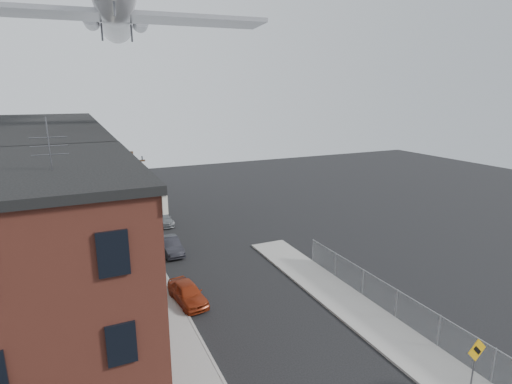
{
  "coord_description": "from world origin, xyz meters",
  "views": [
    {
      "loc": [
        -9.25,
        -10.63,
        12.95
      ],
      "look_at": [
        -0.4,
        8.56,
        7.69
      ],
      "focal_mm": 28.0,
      "sensor_mm": 36.0,
      "label": 1
    }
  ],
  "objects_px": {
    "car_far": "(162,218)",
    "car_mid": "(170,246)",
    "warning_sign": "(475,357)",
    "street_tree": "(124,196)",
    "utility_pole": "(136,211)",
    "car_near": "(187,293)",
    "airplane": "(115,7)"
  },
  "relations": [
    {
      "from": "street_tree",
      "to": "airplane",
      "type": "xyz_separation_m",
      "value": [
        0.32,
        -1.5,
        16.34
      ]
    },
    {
      "from": "warning_sign",
      "to": "airplane",
      "type": "xyz_separation_m",
      "value": [
        -10.55,
        27.45,
        17.91
      ]
    },
    {
      "from": "car_far",
      "to": "car_mid",
      "type": "bearing_deg",
      "value": -99.25
    },
    {
      "from": "street_tree",
      "to": "car_mid",
      "type": "relative_size",
      "value": 1.29
    },
    {
      "from": "car_near",
      "to": "car_far",
      "type": "relative_size",
      "value": 0.93
    },
    {
      "from": "street_tree",
      "to": "car_mid",
      "type": "xyz_separation_m",
      "value": [
        2.52,
        -7.48,
        -2.78
      ]
    },
    {
      "from": "warning_sign",
      "to": "street_tree",
      "type": "bearing_deg",
      "value": 110.58
    },
    {
      "from": "car_mid",
      "to": "airplane",
      "type": "xyz_separation_m",
      "value": [
        -2.2,
        5.98,
        19.13
      ]
    },
    {
      "from": "utility_pole",
      "to": "car_near",
      "type": "height_order",
      "value": "utility_pole"
    },
    {
      "from": "street_tree",
      "to": "airplane",
      "type": "relative_size",
      "value": 0.19
    },
    {
      "from": "street_tree",
      "to": "car_far",
      "type": "xyz_separation_m",
      "value": [
        3.47,
        0.42,
        -2.84
      ]
    },
    {
      "from": "warning_sign",
      "to": "car_near",
      "type": "height_order",
      "value": "warning_sign"
    },
    {
      "from": "warning_sign",
      "to": "car_mid",
      "type": "distance_m",
      "value": 23.07
    },
    {
      "from": "street_tree",
      "to": "car_far",
      "type": "bearing_deg",
      "value": 6.82
    },
    {
      "from": "utility_pole",
      "to": "car_mid",
      "type": "relative_size",
      "value": 2.23
    },
    {
      "from": "warning_sign",
      "to": "airplane",
      "type": "bearing_deg",
      "value": 111.02
    },
    {
      "from": "car_mid",
      "to": "car_far",
      "type": "distance_m",
      "value": 7.95
    },
    {
      "from": "utility_pole",
      "to": "street_tree",
      "type": "distance_m",
      "value": 10.0
    },
    {
      "from": "utility_pole",
      "to": "street_tree",
      "type": "bearing_deg",
      "value": 88.11
    },
    {
      "from": "car_near",
      "to": "warning_sign",
      "type": "bearing_deg",
      "value": -61.98
    },
    {
      "from": "utility_pole",
      "to": "car_far",
      "type": "height_order",
      "value": "utility_pole"
    },
    {
      "from": "warning_sign",
      "to": "car_near",
      "type": "relative_size",
      "value": 0.71
    },
    {
      "from": "street_tree",
      "to": "car_near",
      "type": "height_order",
      "value": "street_tree"
    },
    {
      "from": "car_near",
      "to": "car_mid",
      "type": "distance_m",
      "value": 8.49
    },
    {
      "from": "car_near",
      "to": "airplane",
      "type": "distance_m",
      "value": 23.99
    },
    {
      "from": "warning_sign",
      "to": "airplane",
      "type": "distance_m",
      "value": 34.43
    },
    {
      "from": "warning_sign",
      "to": "car_far",
      "type": "distance_m",
      "value": 30.31
    },
    {
      "from": "warning_sign",
      "to": "car_near",
      "type": "distance_m",
      "value": 15.99
    },
    {
      "from": "car_near",
      "to": "utility_pole",
      "type": "bearing_deg",
      "value": 101.21
    },
    {
      "from": "car_mid",
      "to": "car_near",
      "type": "bearing_deg",
      "value": -98.2
    },
    {
      "from": "street_tree",
      "to": "airplane",
      "type": "height_order",
      "value": "airplane"
    },
    {
      "from": "car_mid",
      "to": "car_far",
      "type": "xyz_separation_m",
      "value": [
        0.95,
        7.89,
        -0.05
      ]
    }
  ]
}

